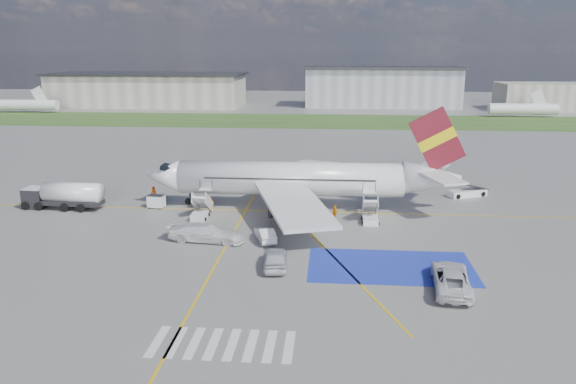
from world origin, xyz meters
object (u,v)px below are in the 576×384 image
at_px(fuel_tanker, 64,198).
at_px(van_white_a, 451,275).
at_px(belt_loader, 467,193).
at_px(car_silver_b, 265,234).
at_px(van_white_b, 206,230).
at_px(airliner, 303,179).
at_px(car_silver_a, 275,258).
at_px(gpu_cart, 156,202).

xyz_separation_m(fuel_tanker, van_white_a, (40.35, -19.08, -0.21)).
xyz_separation_m(belt_loader, car_silver_b, (-23.36, -18.93, 0.29)).
bearing_deg(belt_loader, van_white_b, -170.20).
relative_size(airliner, fuel_tanker, 3.93).
distance_m(airliner, car_silver_a, 19.18).
height_order(gpu_cart, car_silver_b, gpu_cart).
distance_m(fuel_tanker, gpu_cart, 10.66).
bearing_deg(car_silver_b, van_white_b, -12.97).
bearing_deg(van_white_a, airliner, -54.18).
xyz_separation_m(gpu_cart, van_white_b, (8.43, -11.06, 0.39)).
height_order(car_silver_a, van_white_b, van_white_b).
bearing_deg(car_silver_b, fuel_tanker, -39.60).
relative_size(car_silver_a, van_white_a, 0.85).
distance_m(gpu_cart, car_silver_a, 23.26).
height_order(fuel_tanker, car_silver_b, fuel_tanker).
relative_size(fuel_tanker, car_silver_a, 1.86).
bearing_deg(airliner, car_silver_b, -103.67).
distance_m(gpu_cart, van_white_b, 13.91).
distance_m(fuel_tanker, belt_loader, 48.97).
relative_size(car_silver_b, van_white_b, 0.74).
bearing_deg(car_silver_b, airliner, -122.63).
distance_m(belt_loader, van_white_b, 34.96).
xyz_separation_m(belt_loader, van_white_b, (-29.00, -19.52, 0.70)).
bearing_deg(gpu_cart, van_white_a, -26.84).
bearing_deg(car_silver_a, belt_loader, -136.37).
xyz_separation_m(fuel_tanker, van_white_b, (19.00, -9.87, -0.22)).
bearing_deg(fuel_tanker, gpu_cart, 10.09).
bearing_deg(belt_loader, gpu_cart, 168.59).
bearing_deg(car_silver_b, belt_loader, -159.94).
relative_size(belt_loader, car_silver_a, 1.09).
relative_size(fuel_tanker, van_white_a, 1.58).
height_order(belt_loader, van_white_a, van_white_a).
relative_size(gpu_cart, belt_loader, 0.37).
xyz_separation_m(gpu_cart, belt_loader, (37.42, 8.46, -0.31)).
relative_size(airliner, car_silver_b, 8.84).
height_order(airliner, gpu_cart, airliner).
bearing_deg(van_white_a, fuel_tanker, -19.44).
bearing_deg(van_white_a, car_silver_a, -6.63).
distance_m(fuel_tanker, van_white_a, 44.64).
relative_size(car_silver_a, van_white_b, 0.90).
height_order(fuel_tanker, car_silver_a, fuel_tanker).
distance_m(belt_loader, car_silver_a, 33.57).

